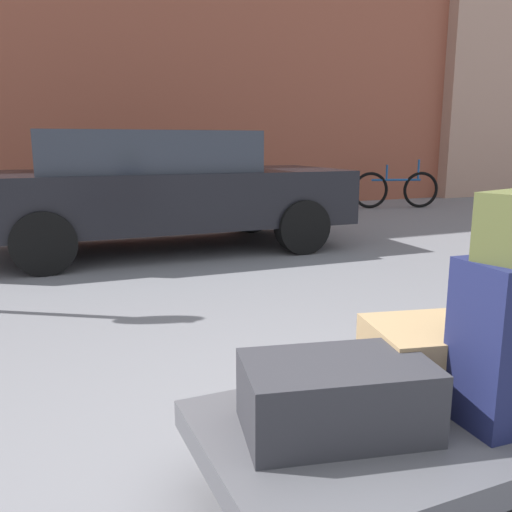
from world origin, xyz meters
TOP-DOWN VIEW (x-y plane):
  - ground_plane at (0.00, 0.00)m, footprint 60.00×60.00m
  - luggage_cart at (0.00, 0.00)m, footprint 1.33×0.86m
  - suitcase_charcoal_front_right at (-0.22, 0.01)m, footprint 0.68×0.49m
  - suitcase_tan_center at (0.30, 0.13)m, footprint 0.57×0.50m
  - parked_car at (0.40, 5.02)m, footprint 4.36×2.03m
  - bicycle_leaning at (5.72, 7.40)m, footprint 1.70×0.58m
  - bollard_kerb_near at (2.21, 6.45)m, footprint 0.23×0.23m
  - bollard_kerb_mid at (3.62, 6.45)m, footprint 0.23×0.23m

SIDE VIEW (x-z plane):
  - ground_plane at x=0.00m, z-range 0.00..0.00m
  - luggage_cart at x=0.00m, z-range 0.10..0.44m
  - bollard_kerb_near at x=2.21m, z-range 0.00..0.70m
  - bollard_kerb_mid at x=3.62m, z-range 0.00..0.70m
  - bicycle_leaning at x=5.72m, z-range -0.11..0.85m
  - suitcase_charcoal_front_right at x=-0.22m, z-range 0.34..0.58m
  - suitcase_tan_center at x=0.30m, z-range 0.34..0.60m
  - parked_car at x=0.40m, z-range 0.05..1.47m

